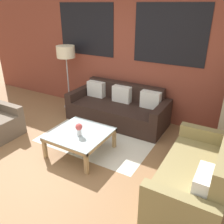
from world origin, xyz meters
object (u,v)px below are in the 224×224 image
settee_vintage (197,177)px  floor_lamp (66,54)px  couch_dark (118,109)px  flower_vase (79,128)px  coffee_table (80,135)px

settee_vintage → floor_lamp: bearing=155.3°
couch_dark → floor_lamp: size_ratio=1.42×
floor_lamp → flower_vase: bearing=-46.1°
floor_lamp → couch_dark: bearing=-4.0°
floor_lamp → flower_vase: 2.28m
couch_dark → floor_lamp: 1.74m
couch_dark → flower_vase: 1.46m
settee_vintage → coffee_table: bearing=177.8°
coffee_table → flower_vase: (0.05, -0.07, 0.18)m
coffee_table → couch_dark: bearing=90.8°
settee_vintage → couch_dark: bearing=143.3°
settee_vintage → flower_vase: bearing=180.0°
coffee_table → floor_lamp: (-1.44, 1.47, 0.95)m
coffee_table → flower_vase: bearing=-58.8°
settee_vintage → coffee_table: settee_vintage is taller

